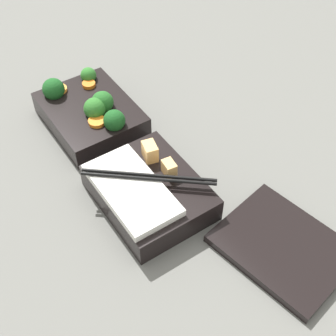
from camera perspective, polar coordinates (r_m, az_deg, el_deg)
The scene contains 4 objects.
ground_plane at distance 0.79m, azimuth -5.71°, elevation 1.09°, with size 3.00×3.00×0.00m, color slate.
bento_tray_vegetable at distance 0.85m, azimuth -9.28°, elevation 6.79°, with size 0.18×0.14×0.07m.
bento_tray_rice at distance 0.71m, azimuth -2.53°, elevation -2.84°, with size 0.18×0.16×0.07m.
bento_lid at distance 0.69m, azimuth 13.82°, elevation -9.28°, with size 0.18×0.14×0.01m, color black.
Camera 1 is at (0.50, -0.24, 0.57)m, focal length 50.00 mm.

